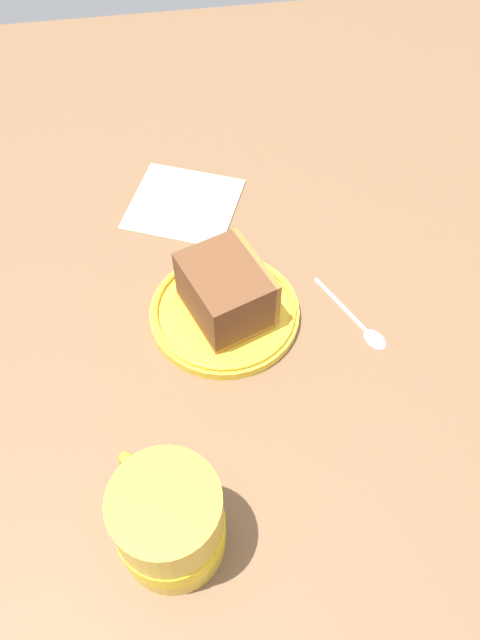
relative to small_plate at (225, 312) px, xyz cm
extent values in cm
cube|color=brown|center=(5.71, -0.88, -2.20)|extent=(143.58, 143.58, 2.72)
cylinder|color=yellow|center=(0.00, 0.00, -0.29)|extent=(16.89, 16.89, 1.12)
torus|color=yellow|center=(0.00, 0.00, 0.58)|extent=(16.15, 16.15, 0.61)
cube|color=#9E662D|center=(0.00, 0.00, 0.57)|extent=(11.52, 10.19, 0.60)
cube|color=brown|center=(0.00, 0.00, 4.00)|extent=(11.52, 10.19, 6.25)
cube|color=#9E662D|center=(-1.38, 3.70, 4.00)|extent=(9.18, 3.91, 6.25)
cylinder|color=gold|center=(24.36, -7.95, 4.64)|extent=(9.20, 9.20, 10.97)
cylinder|color=yellow|center=(24.36, -7.95, 3.39)|extent=(9.39, 9.39, 2.72)
cylinder|color=black|center=(24.36, -7.95, 7.91)|extent=(8.10, 8.10, 0.40)
torus|color=gold|center=(20.34, -10.19, 4.64)|extent=(5.79, 3.91, 5.98)
ellipsoid|color=silver|center=(5.77, 16.01, -0.44)|extent=(3.57, 3.10, 0.80)
cylinder|color=silver|center=(0.36, 13.40, -0.59)|extent=(8.34, 4.36, 0.50)
cube|color=beige|center=(-18.46, -2.80, -0.54)|extent=(16.85, 17.27, 0.60)
camera|label=1|loc=(41.81, -4.66, 57.66)|focal=35.56mm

